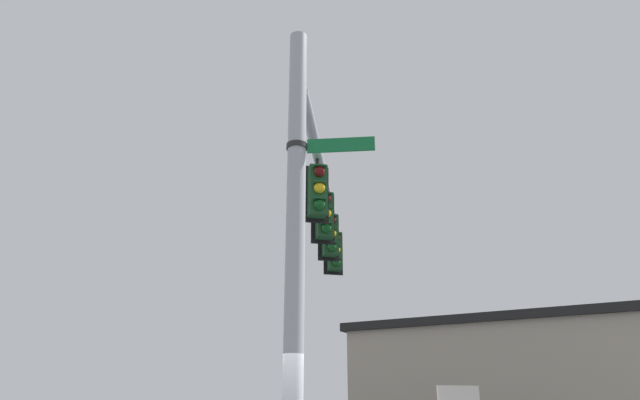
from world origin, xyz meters
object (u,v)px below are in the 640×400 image
(traffic_light_nearest_pole, at_px, (318,191))
(traffic_light_mid_outer, at_px, (330,235))
(street_name_sign, at_px, (317,146))
(traffic_light_mid_inner, at_px, (325,215))
(traffic_light_arm_end, at_px, (335,251))

(traffic_light_nearest_pole, height_order, traffic_light_mid_outer, same)
(traffic_light_nearest_pole, relative_size, traffic_light_mid_outer, 1.00)
(street_name_sign, bearing_deg, traffic_light_mid_outer, -105.72)
(traffic_light_mid_inner, xyz_separation_m, traffic_light_mid_outer, (-0.48, -1.43, 0.00))
(street_name_sign, bearing_deg, traffic_light_nearest_pole, -102.70)
(traffic_light_nearest_pole, xyz_separation_m, traffic_light_mid_inner, (-0.48, -1.43, 0.00))
(traffic_light_mid_inner, relative_size, traffic_light_arm_end, 1.00)
(traffic_light_arm_end, bearing_deg, street_name_sign, 73.69)
(traffic_light_mid_inner, distance_m, street_name_sign, 4.43)
(traffic_light_mid_outer, bearing_deg, traffic_light_nearest_pole, 71.36)
(traffic_light_mid_inner, distance_m, traffic_light_arm_end, 3.01)
(traffic_light_nearest_pole, xyz_separation_m, street_name_sign, (0.64, 2.83, -0.44))
(traffic_light_nearest_pole, distance_m, traffic_light_mid_inner, 1.50)
(traffic_light_nearest_pole, height_order, traffic_light_arm_end, same)
(traffic_light_mid_outer, bearing_deg, traffic_light_mid_inner, 71.36)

